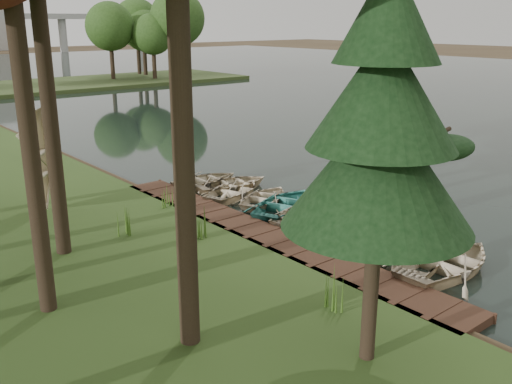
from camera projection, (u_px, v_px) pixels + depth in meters
ground at (295, 230)px, 20.52m from camera, size 300.00×300.00×0.00m
water at (379, 100)px, 53.61m from camera, size 130.00×200.00×0.05m
boardwalk at (262, 237)px, 19.50m from camera, size 1.60×16.00×0.30m
peninsula at (32, 87)px, 62.09m from camera, size 50.00×14.00×0.45m
rowboat_0 at (448, 260)px, 16.85m from camera, size 3.99×2.87×0.82m
rowboat_1 at (421, 253)px, 17.48m from camera, size 3.94×3.43×0.68m
rowboat_2 at (382, 237)px, 18.76m from camera, size 4.03×3.55×0.69m
rowboat_3 at (352, 231)px, 19.41m from camera, size 3.44×2.77×0.63m
rowboat_4 at (334, 216)px, 20.66m from camera, size 4.70×4.16×0.81m
rowboat_5 at (307, 212)px, 21.21m from camera, size 3.79×3.00×0.71m
rowboat_6 at (286, 202)px, 22.20m from camera, size 4.52×3.92×0.78m
rowboat_7 at (266, 196)px, 23.29m from camera, size 3.62×3.16×0.63m
rowboat_8 at (234, 189)px, 24.18m from camera, size 3.81×3.21×0.67m
rowboat_9 at (232, 182)px, 25.15m from camera, size 3.69×2.88×0.70m
rowboat_10 at (206, 178)px, 25.78m from camera, size 3.28×2.40×0.66m
stored_rowboat at (44, 200)px, 21.64m from camera, size 4.72×4.47×0.79m
pine_tree at (381, 126)px, 10.82m from camera, size 3.80×3.80×8.09m
reeds_0 at (338, 289)px, 14.23m from camera, size 0.60×0.60×1.04m
reeds_1 at (123, 223)px, 19.12m from camera, size 0.60×0.60×0.87m
reeds_2 at (201, 224)px, 18.84m from camera, size 0.60×0.60×0.97m
reeds_3 at (164, 195)px, 22.15m from camera, size 0.60×0.60×0.86m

